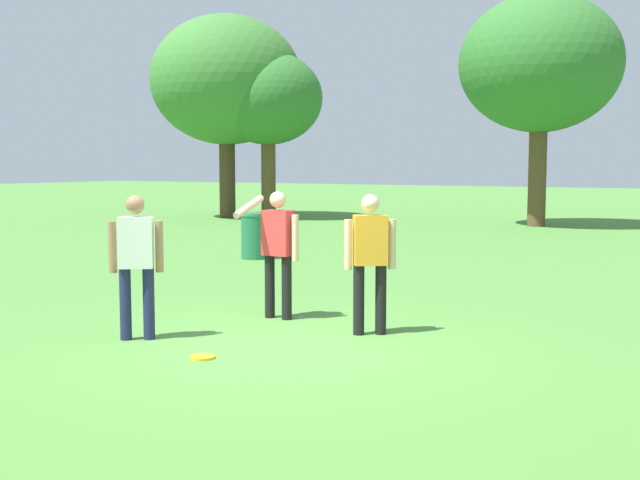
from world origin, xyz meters
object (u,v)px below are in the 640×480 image
Objects in this scene: person_thrower at (370,254)px; person_catcher at (136,257)px; person_bystander at (277,245)px; tree_tall_left at (226,81)px; trash_can_further_along at (255,236)px; frisbee at (202,357)px; tree_broad_center at (268,99)px; tree_far_right at (540,64)px.

person_thrower and person_catcher have the same top height.
person_catcher is 1.97m from person_bystander.
person_thrower is 0.22× the size of tree_tall_left.
person_bystander is at bearing -53.01° from trash_can_further_along.
trash_can_further_along is at bearing 134.36° from person_thrower.
tree_broad_center reaches higher than frisbee.
person_thrower is 1.71× the size of trash_can_further_along.
frisbee is 0.04× the size of tree_far_right.
person_bystander reaches higher than frisbee.
tree_far_right is at bearing 7.93° from tree_broad_center.
person_bystander is at bearing -56.19° from tree_broad_center.
person_catcher and person_bystander have the same top height.
tree_broad_center is 0.82× the size of tree_far_right.
person_bystander is 19.13m from tree_broad_center.
frisbee is 0.04× the size of tree_tall_left.
tree_far_right is (2.78, 11.66, 4.57)m from trash_can_further_along.
tree_tall_left is at bearing 130.89° from person_thrower.
tree_broad_center is (-6.50, 10.37, 3.76)m from trash_can_further_along.
frisbee is at bearing -58.41° from tree_broad_center.
frisbee is (1.20, -0.35, -0.93)m from person_catcher.
tree_far_right is (-1.20, 16.95, 4.09)m from person_bystander.
tree_tall_left is at bearing 128.19° from person_bystander.
tree_far_right reaches higher than trash_can_further_along.
trash_can_further_along is at bearing 114.67° from person_catcher.
person_thrower is at bearing -45.64° from trash_can_further_along.
frisbee is 21.37m from tree_broad_center.
person_bystander is at bearing -51.81° from tree_tall_left.
trash_can_further_along is 0.16× the size of tree_broad_center.
frisbee is at bearing -16.24° from person_catcher.
person_bystander is (-1.46, 0.27, 0.02)m from person_thrower.
person_thrower is 0.28× the size of tree_broad_center.
frisbee is at bearing -54.37° from tree_tall_left.
frisbee is 19.86m from tree_far_right.
tree_tall_left reaches higher than person_bystander.
tree_broad_center is at bearing 126.85° from person_thrower.
trash_can_further_along is 12.83m from tree_far_right.
tree_broad_center is at bearing 119.20° from person_catcher.
tree_tall_left is at bearing -171.17° from tree_broad_center.
tree_far_right is at bearing 94.05° from person_bystander.
person_catcher reaches higher than frisbee.
trash_can_further_along is (-4.47, 7.47, 0.47)m from frisbee.
person_thrower and person_bystander have the same top height.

